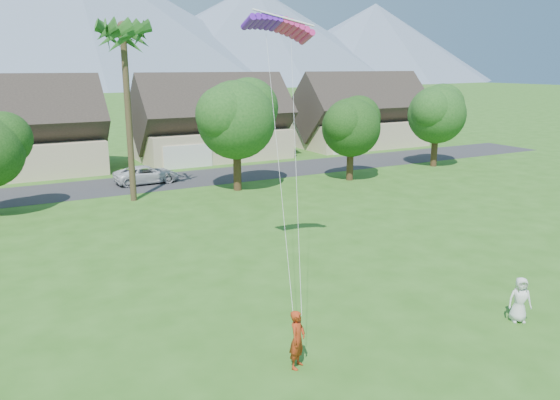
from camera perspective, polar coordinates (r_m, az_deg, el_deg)
ground at (r=17.76m, az=16.53°, el=-19.04°), size 500.00×500.00×0.00m
street at (r=46.55m, az=-14.26°, el=1.68°), size 90.00×7.00×0.01m
kite_flyer at (r=17.99m, az=1.83°, el=-14.35°), size 0.85×0.80×1.95m
watcher at (r=22.83m, az=23.78°, el=-9.51°), size 1.03×0.92×1.77m
parked_car at (r=46.52m, az=-13.77°, el=2.62°), size 5.32×2.55×1.46m
mountain_ridge at (r=271.78m, az=-25.06°, el=16.75°), size 540.00×240.00×70.00m
houses_row at (r=54.78m, az=-16.36°, el=6.97°), size 72.75×8.19×8.86m
tree_row at (r=39.66m, az=-14.05°, el=6.80°), size 62.27×6.67×8.45m
fan_palm at (r=39.83m, az=-16.12°, el=16.68°), size 3.00×3.00×13.80m
parafoil_kite at (r=24.26m, az=-0.16°, el=17.91°), size 3.07×1.13×0.50m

